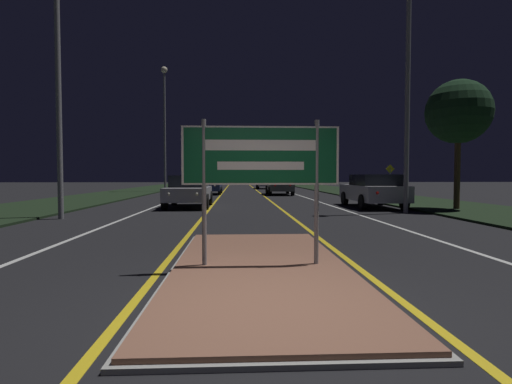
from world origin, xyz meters
TOP-DOWN VIEW (x-y plane):
  - ground_plane at (0.00, 0.00)m, footprint 160.00×160.00m
  - median_island at (0.00, 1.90)m, footprint 2.76×6.40m
  - verge_left at (-9.50, 20.00)m, footprint 5.00×100.00m
  - verge_right at (9.50, 20.00)m, footprint 5.00×100.00m
  - centre_line_yellow_left at (-1.57, 25.00)m, footprint 0.12×70.00m
  - centre_line_yellow_right at (1.57, 25.00)m, footprint 0.12×70.00m
  - lane_line_white_left at (-4.20, 25.00)m, footprint 0.12×70.00m
  - lane_line_white_right at (4.20, 25.00)m, footprint 0.12×70.00m
  - edge_line_white_left at (-7.20, 25.00)m, footprint 0.10×70.00m
  - edge_line_white_right at (7.20, 25.00)m, footprint 0.10×70.00m
  - highway_sign at (0.00, 1.90)m, footprint 2.42×0.07m
  - streetlight_left_near at (-6.32, 9.52)m, footprint 0.56×0.56m
  - streetlight_left_far at (-6.62, 31.00)m, footprint 0.56×0.56m
  - streetlight_right_near at (6.19, 10.92)m, footprint 0.58×0.58m
  - car_receding_0 at (5.91, 13.85)m, footprint 2.04×4.64m
  - car_receding_1 at (2.86, 25.87)m, footprint 1.86×4.62m
  - car_receding_2 at (2.80, 39.21)m, footprint 2.00×4.43m
  - car_approaching_0 at (-2.58, 14.39)m, footprint 1.98×4.30m
  - car_approaching_1 at (-2.54, 26.98)m, footprint 2.00×4.32m
  - warning_sign at (9.93, 22.11)m, footprint 0.60×0.06m
  - roadside_palm_right at (8.81, 11.97)m, footprint 2.63×2.63m

SIDE VIEW (x-z plane):
  - ground_plane at x=0.00m, z-range 0.00..0.00m
  - centre_line_yellow_left at x=-1.57m, z-range 0.00..0.01m
  - centre_line_yellow_right at x=1.57m, z-range 0.00..0.01m
  - lane_line_white_left at x=-4.20m, z-range 0.00..0.01m
  - lane_line_white_right at x=4.20m, z-range 0.00..0.01m
  - edge_line_white_left at x=-7.20m, z-range 0.00..0.01m
  - edge_line_white_right at x=7.20m, z-range 0.00..0.01m
  - verge_left at x=-9.50m, z-range 0.00..0.08m
  - verge_right at x=9.50m, z-range 0.00..0.08m
  - median_island at x=0.00m, z-range -0.01..0.09m
  - car_receding_2 at x=2.80m, z-range 0.05..1.40m
  - car_approaching_1 at x=-2.54m, z-range 0.03..1.50m
  - car_approaching_0 at x=-2.58m, z-range 0.04..1.51m
  - car_receding_1 at x=2.86m, z-range 0.05..1.51m
  - car_receding_0 at x=5.91m, z-range 0.04..1.56m
  - warning_sign at x=9.93m, z-range 0.30..2.42m
  - highway_sign at x=0.00m, z-range 0.58..2.81m
  - roadside_palm_right at x=8.81m, z-range 1.41..6.76m
  - streetlight_left_near at x=-6.32m, z-range 1.49..10.43m
  - streetlight_right_near at x=6.19m, z-range 1.60..10.65m
  - streetlight_left_far at x=-6.62m, z-range 1.64..12.52m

